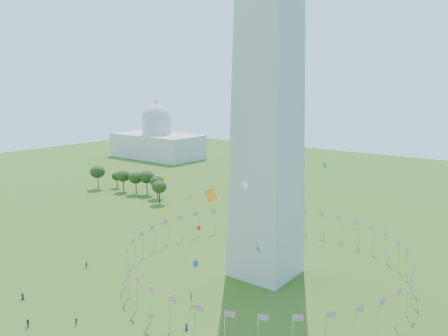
% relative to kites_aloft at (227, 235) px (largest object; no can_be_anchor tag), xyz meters
% --- Properties ---
extents(flag_ring, '(80.24, 80.24, 9.00)m').
position_rel_kites_aloft_xyz_m(flag_ring, '(-5.51, 26.23, -15.93)').
color(flag_ring, silver).
rests_on(flag_ring, ground).
extents(capitol_building, '(70.00, 35.00, 46.00)m').
position_rel_kites_aloft_xyz_m(capitol_building, '(-185.51, 156.23, 2.57)').
color(capitol_building, beige).
rests_on(capitol_building, ground).
extents(kites_aloft, '(90.17, 67.29, 36.18)m').
position_rel_kites_aloft_xyz_m(kites_aloft, '(0.00, 0.00, 0.00)').
color(kites_aloft, blue).
rests_on(kites_aloft, ground).
extents(tree_line_west, '(55.83, 16.16, 12.34)m').
position_rel_kites_aloft_xyz_m(tree_line_west, '(-110.76, 66.91, -14.73)').
color(tree_line_west, '#2F4918').
rests_on(tree_line_west, ground).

